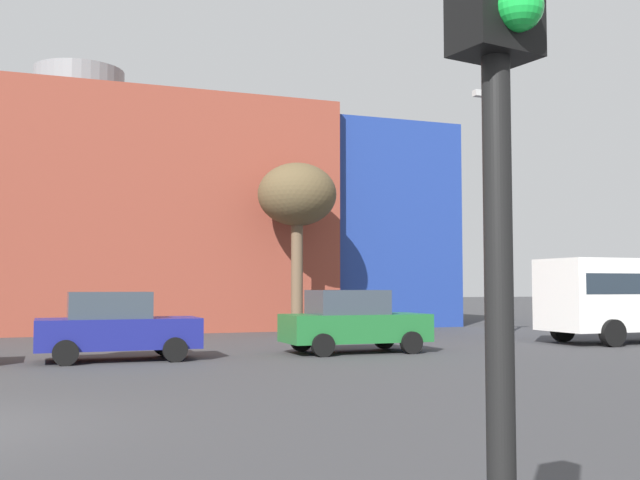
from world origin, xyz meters
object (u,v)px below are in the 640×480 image
at_px(white_bus, 640,293).
at_px(street_lamp, 486,200).
at_px(bare_tree_2, 297,198).
at_px(traffic_light_near_right, 500,74).
at_px(parked_car_3, 116,326).
at_px(parked_car_4, 353,321).

bearing_deg(white_bus, street_lamp, 169.62).
bearing_deg(bare_tree_2, street_lamp, -58.99).
bearing_deg(street_lamp, traffic_light_near_right, -122.60).
height_order(white_bus, traffic_light_near_right, traffic_light_near_right).
height_order(parked_car_3, traffic_light_near_right, traffic_light_near_right).
height_order(parked_car_3, street_lamp, street_lamp).
distance_m(white_bus, street_lamp, 6.10).
bearing_deg(parked_car_3, traffic_light_near_right, -89.59).
relative_size(parked_car_4, street_lamp, 0.49).
relative_size(white_bus, street_lamp, 0.83).
xyz_separation_m(parked_car_3, bare_tree_2, (7.42, 8.08, 4.43)).
bearing_deg(traffic_light_near_right, parked_car_4, 148.97).
height_order(bare_tree_2, street_lamp, street_lamp).
distance_m(traffic_light_near_right, street_lamp, 21.28).
bearing_deg(parked_car_3, street_lamp, 6.07).
bearing_deg(parked_car_4, bare_tree_2, 82.76).
relative_size(parked_car_3, bare_tree_2, 0.59).
bearing_deg(bare_tree_2, white_bus, -39.88).
distance_m(traffic_light_near_right, bare_tree_2, 25.89).
height_order(parked_car_4, street_lamp, street_lamp).
xyz_separation_m(white_bus, street_lamp, (-5.23, 0.96, 2.98)).
distance_m(white_bus, bare_tree_2, 12.72).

